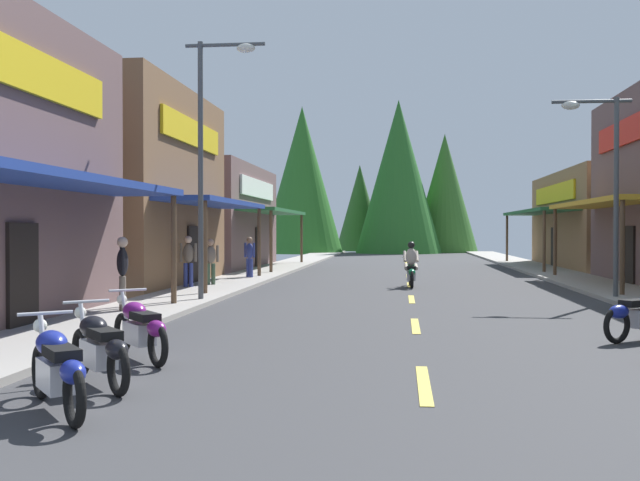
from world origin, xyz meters
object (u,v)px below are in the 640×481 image
(streetlamp_right, at_px, (603,166))
(motorcycle_parked_left_1, at_px, (99,347))
(motorcycle_parked_left_0, at_px, (57,368))
(pedestrian_browsing, at_px, (250,255))
(streetlamp_left, at_px, (212,136))
(motorcycle_parked_left_2, at_px, (140,328))
(pedestrian_strolling, at_px, (211,260))
(pedestrian_by_shop, at_px, (122,270))
(pedestrian_waiting, at_px, (188,259))
(rider_cruising_lead, at_px, (411,268))

(streetlamp_right, bearing_deg, motorcycle_parked_left_1, -127.15)
(motorcycle_parked_left_0, relative_size, pedestrian_browsing, 1.02)
(pedestrian_browsing, bearing_deg, motorcycle_parked_left_1, 40.18)
(streetlamp_left, distance_m, motorcycle_parked_left_2, 9.47)
(pedestrian_browsing, bearing_deg, pedestrian_strolling, 26.49)
(motorcycle_parked_left_2, height_order, pedestrian_by_shop, pedestrian_by_shop)
(streetlamp_left, bearing_deg, motorcycle_parked_left_1, -83.03)
(motorcycle_parked_left_1, xyz_separation_m, pedestrian_by_shop, (-2.56, 7.33, 0.57))
(streetlamp_right, xyz_separation_m, motorcycle_parked_left_1, (-9.32, -12.31, -3.23))
(streetlamp_right, height_order, pedestrian_browsing, streetlamp_right)
(pedestrian_by_shop, distance_m, pedestrian_waiting, 7.05)
(rider_cruising_lead, bearing_deg, pedestrian_strolling, 97.53)
(motorcycle_parked_left_2, height_order, pedestrian_browsing, pedestrian_browsing)
(motorcycle_parked_left_2, xyz_separation_m, pedestrian_waiting, (-2.96, 12.53, 0.54))
(motorcycle_parked_left_1, relative_size, pedestrian_by_shop, 0.94)
(motorcycle_parked_left_1, distance_m, pedestrian_waiting, 14.70)
(motorcycle_parked_left_0, relative_size, pedestrian_strolling, 1.04)
(motorcycle_parked_left_2, bearing_deg, pedestrian_browsing, -33.70)
(streetlamp_right, distance_m, motorcycle_parked_left_2, 14.49)
(motorcycle_parked_left_2, distance_m, pedestrian_waiting, 12.88)
(rider_cruising_lead, bearing_deg, streetlamp_left, 137.41)
(pedestrian_browsing, height_order, pedestrian_waiting, pedestrian_waiting)
(motorcycle_parked_left_2, bearing_deg, streetlamp_right, -82.25)
(motorcycle_parked_left_1, xyz_separation_m, rider_cruising_lead, (4.10, 16.46, 0.17))
(pedestrian_browsing, bearing_deg, pedestrian_by_shop, 31.83)
(streetlamp_left, height_order, rider_cruising_lead, streetlamp_left)
(motorcycle_parked_left_1, height_order, pedestrian_strolling, pedestrian_strolling)
(motorcycle_parked_left_0, bearing_deg, streetlamp_right, -72.91)
(pedestrian_by_shop, relative_size, pedestrian_browsing, 1.07)
(motorcycle_parked_left_0, height_order, rider_cruising_lead, rider_cruising_lead)
(streetlamp_left, bearing_deg, pedestrian_waiting, 114.60)
(rider_cruising_lead, distance_m, pedestrian_by_shop, 11.31)
(pedestrian_browsing, bearing_deg, rider_cruising_lead, 99.01)
(pedestrian_waiting, bearing_deg, rider_cruising_lead, -73.32)
(motorcycle_parked_left_1, relative_size, rider_cruising_lead, 0.79)
(motorcycle_parked_left_0, bearing_deg, motorcycle_parked_left_2, -34.44)
(pedestrian_waiting, bearing_deg, pedestrian_by_shop, -175.25)
(pedestrian_waiting, bearing_deg, pedestrian_browsing, -10.72)
(pedestrian_by_shop, relative_size, pedestrian_strolling, 1.09)
(pedestrian_strolling, bearing_deg, motorcycle_parked_left_1, 158.15)
(pedestrian_browsing, bearing_deg, pedestrian_waiting, 22.84)
(streetlamp_right, distance_m, pedestrian_browsing, 13.72)
(rider_cruising_lead, bearing_deg, motorcycle_parked_left_1, 164.68)
(motorcycle_parked_left_2, height_order, pedestrian_waiting, pedestrian_waiting)
(rider_cruising_lead, xyz_separation_m, pedestrian_by_shop, (-6.66, -9.14, 0.40))
(motorcycle_parked_left_0, height_order, motorcycle_parked_left_1, same)
(pedestrian_waiting, bearing_deg, streetlamp_left, -155.04)
(motorcycle_parked_left_0, xyz_separation_m, motorcycle_parked_left_2, (-0.25, 3.19, 0.00))
(streetlamp_right, distance_m, pedestrian_waiting, 12.88)
(streetlamp_left, xyz_separation_m, motorcycle_parked_left_0, (1.37, -11.71, -3.98))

